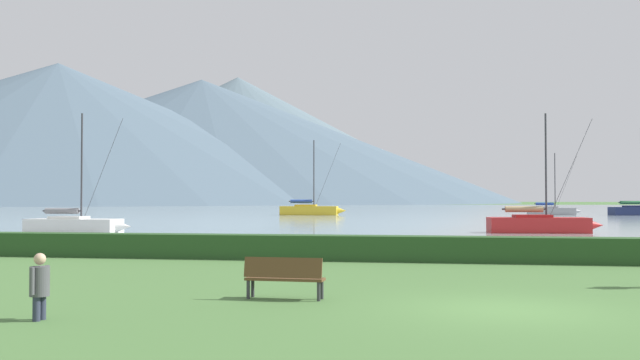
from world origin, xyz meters
name	(u,v)px	position (x,y,z in m)	size (l,w,h in m)	color
ground_plane	(507,310)	(0.00, 0.00, 0.00)	(1000.00, 1000.00, 0.00)	#477038
harbor_water	(447,209)	(0.00, 137.00, 0.00)	(320.00, 246.00, 0.00)	#8C9EA3
hedge_line	(479,249)	(0.00, 11.00, 0.46)	(80.00, 1.20, 0.91)	#284C23
sailboat_slip_0	(310,210)	(-19.08, 81.12, 0.74)	(9.09, 3.00, 10.32)	gold
sailboat_slip_1	(75,225)	(-24.74, 27.88, 0.57)	(6.95, 2.06, 7.81)	white
sailboat_slip_2	(638,210)	(25.14, 87.61, 0.70)	(8.44, 3.82, 11.89)	navy
sailboat_slip_4	(539,224)	(5.12, 33.99, 0.61)	(7.56, 2.80, 7.93)	red
sailboat_slip_6	(552,211)	(13.99, 88.43, 0.60)	(7.37, 2.43, 8.64)	#9E9EA3
park_bench_near_path	(284,276)	(-4.80, 0.71, 0.53)	(1.81, 0.55, 0.95)	brown
person_seated_viewer	(40,283)	(-8.68, -2.73, 0.69)	(0.36, 0.57, 1.25)	#2D3347
distant_hill_west_ridge	(238,140)	(-126.62, 413.55, 39.24)	(294.47, 294.47, 78.47)	slate
distant_hill_central_peak	(58,133)	(-189.97, 311.73, 35.09)	(336.61, 336.61, 70.18)	#4C6070
distant_hill_east_ridge	(201,141)	(-136.98, 375.26, 35.45)	(355.99, 355.99, 70.90)	#4C6070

